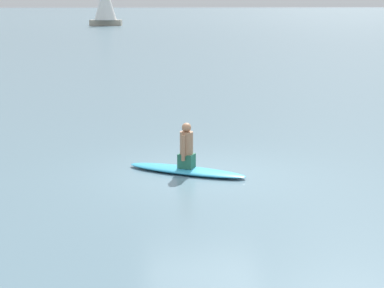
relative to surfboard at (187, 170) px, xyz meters
name	(u,v)px	position (x,y,z in m)	size (l,w,h in m)	color
ground_plane	(202,174)	(0.34, -0.13, -0.06)	(400.00, 400.00, 0.00)	slate
surfboard	(187,170)	(0.00, 0.00, 0.00)	(2.77, 0.61, 0.12)	#339EC6
person_paddler	(186,148)	(0.00, 0.00, 0.51)	(0.42, 0.42, 1.00)	#26664C
sailboat_near_right	(105,3)	(-6.97, 72.23, 2.80)	(4.18, 3.15, 6.08)	#B2A893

